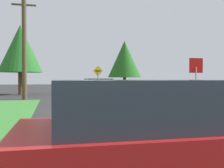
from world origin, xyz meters
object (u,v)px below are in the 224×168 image
stop_sign (196,73)px  car_approaching_junction (96,87)px  car_behind_on_main_road (161,140)px  oak_tree_left (125,59)px  direction_sign (98,78)px  utility_pole_mid (24,47)px  pine_tree_center (20,49)px

stop_sign → car_approaching_junction: stop_sign is taller
car_approaching_junction → car_behind_on_main_road: (-2.55, -20.73, -0.00)m
oak_tree_left → direction_sign: bearing=-117.3°
stop_sign → utility_pole_mid: size_ratio=0.34×
car_behind_on_main_road → direction_sign: direction_sign is taller
oak_tree_left → pine_tree_center: pine_tree_center is taller
car_behind_on_main_road → pine_tree_center: pine_tree_center is taller
stop_sign → utility_pole_mid: (-9.37, 8.83, 2.12)m
pine_tree_center → car_behind_on_main_road: bearing=-79.7°
stop_sign → pine_tree_center: (-10.37, 15.46, 2.72)m
utility_pole_mid → direction_sign: bearing=13.8°
stop_sign → direction_sign: size_ratio=0.99×
direction_sign → car_behind_on_main_road: bearing=-97.4°
car_approaching_junction → car_behind_on_main_road: size_ratio=1.10×
car_behind_on_main_road → car_approaching_junction: bearing=83.8°
pine_tree_center → utility_pole_mid: bearing=-81.4°
car_approaching_junction → stop_sign: bearing=102.2°
car_approaching_junction → direction_sign: size_ratio=1.66×
oak_tree_left → pine_tree_center: size_ratio=0.93×
car_approaching_junction → direction_sign: bearing=85.2°
utility_pole_mid → oak_tree_left: size_ratio=1.21×
stop_sign → car_behind_on_main_road: 10.90m
car_behind_on_main_road → oak_tree_left: bearing=76.0°
car_approaching_junction → utility_pole_mid: utility_pole_mid is taller
utility_pole_mid → direction_sign: utility_pole_mid is taller
utility_pole_mid → direction_sign: (5.99, 1.47, -2.33)m
stop_sign → direction_sign: (-3.38, 10.30, -0.20)m
stop_sign → pine_tree_center: 18.82m
stop_sign → direction_sign: direction_sign is taller
direction_sign → oak_tree_left: oak_tree_left is taller
utility_pole_mid → pine_tree_center: size_ratio=1.12×
car_behind_on_main_road → utility_pole_mid: utility_pole_mid is taller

